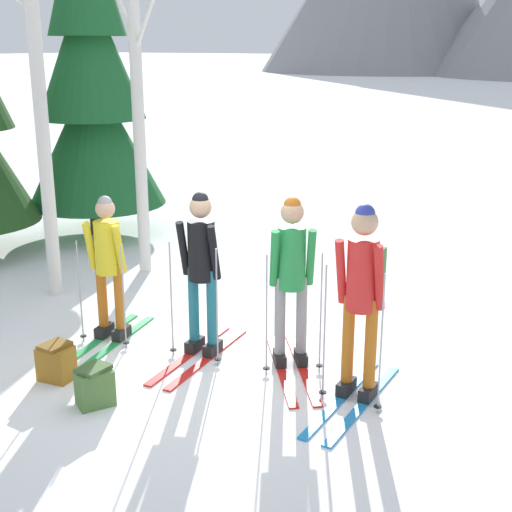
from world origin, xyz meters
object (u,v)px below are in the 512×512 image
object	(u,v)px
skier_in_black	(201,267)
backpack_on_snow_beside	(95,386)
birch_tree_slender	(138,100)
birch_tree_tall	(38,86)
skier_in_red	(362,290)
pine_tree_near	(91,83)
skier_in_yellow	(108,264)
skier_in_green	(292,275)
backpack_on_snow_front	(56,362)

from	to	relation	value
skier_in_black	backpack_on_snow_beside	distance (m)	1.63
birch_tree_slender	birch_tree_tall	bearing A→B (deg)	-102.80
skier_in_red	pine_tree_near	distance (m)	7.15
skier_in_yellow	skier_in_green	size ratio (longest dim) A/B	0.92
skier_in_green	birch_tree_tall	distance (m)	4.07
backpack_on_snow_beside	skier_in_black	bearing A→B (deg)	83.66
birch_tree_tall	backpack_on_snow_front	size ratio (longest dim) A/B	13.65
skier_in_yellow	skier_in_red	xyz separation A→B (m)	(2.89, 0.25, 0.17)
pine_tree_near	birch_tree_slender	bearing A→B (deg)	-29.50
backpack_on_snow_beside	skier_in_red	bearing A→B (deg)	36.50
skier_in_red	skier_in_yellow	bearing A→B (deg)	-175.09
skier_in_green	pine_tree_near	size ratio (longest dim) A/B	0.32
birch_tree_tall	backpack_on_snow_front	distance (m)	3.58
birch_tree_tall	backpack_on_snow_beside	size ratio (longest dim) A/B	13.14
skier_in_yellow	birch_tree_slender	xyz separation A→B (m)	(-1.35, 2.09, 1.55)
birch_tree_tall	skier_in_red	bearing A→B (deg)	-5.35
birch_tree_slender	skier_in_yellow	bearing A→B (deg)	-57.09
skier_in_black	backpack_on_snow_beside	xyz separation A→B (m)	(-0.16, -1.43, -0.78)
skier_in_yellow	skier_in_black	size ratio (longest dim) A/B	0.93
skier_in_red	birch_tree_tall	bearing A→B (deg)	174.65
birch_tree_tall	birch_tree_slender	xyz separation A→B (m)	(0.32, 1.41, -0.25)
skier_in_green	backpack_on_snow_beside	xyz separation A→B (m)	(-1.08, -1.68, -0.79)
pine_tree_near	birch_tree_tall	size ratio (longest dim) A/B	1.07
skier_in_red	backpack_on_snow_beside	bearing A→B (deg)	-143.50
birch_tree_slender	backpack_on_snow_beside	xyz separation A→B (m)	(2.29, -3.28, -2.25)
skier_in_yellow	birch_tree_tall	size ratio (longest dim) A/B	0.31
skier_in_green	backpack_on_snow_front	xyz separation A→B (m)	(-1.77, -1.52, -0.79)
skier_in_green	pine_tree_near	bearing A→B (deg)	153.01
skier_in_black	birch_tree_tall	bearing A→B (deg)	170.89
pine_tree_near	birch_tree_tall	world-z (taller)	pine_tree_near
skier_in_red	birch_tree_slender	xyz separation A→B (m)	(-4.24, 1.84, 1.37)
birch_tree_slender	backpack_on_snow_beside	world-z (taller)	birch_tree_slender
backpack_on_snow_front	birch_tree_slender	bearing A→B (deg)	117.15
skier_in_red	backpack_on_snow_beside	world-z (taller)	skier_in_red
skier_in_red	skier_in_green	bearing A→B (deg)	164.42
skier_in_yellow	pine_tree_near	distance (m)	5.01
skier_in_black	pine_tree_near	size ratio (longest dim) A/B	0.32
skier_in_green	backpack_on_snow_front	size ratio (longest dim) A/B	4.65
skier_in_yellow	backpack_on_snow_beside	distance (m)	1.67
backpack_on_snow_front	backpack_on_snow_beside	bearing A→B (deg)	-13.39
backpack_on_snow_front	skier_in_red	bearing A→B (deg)	25.84
skier_in_black	skier_in_red	size ratio (longest dim) A/B	0.95
skier_in_red	backpack_on_snow_beside	xyz separation A→B (m)	(-1.95, -1.44, -0.87)
pine_tree_near	birch_tree_tall	distance (m)	3.12
pine_tree_near	backpack_on_snow_beside	xyz separation A→B (m)	(4.36, -4.45, -2.36)
skier_in_green	backpack_on_snow_beside	size ratio (longest dim) A/B	4.48
skier_in_green	pine_tree_near	distance (m)	6.30
birch_tree_slender	backpack_on_snow_beside	bearing A→B (deg)	-55.12
birch_tree_slender	pine_tree_near	bearing A→B (deg)	150.50
birch_tree_tall	backpack_on_snow_beside	world-z (taller)	birch_tree_tall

